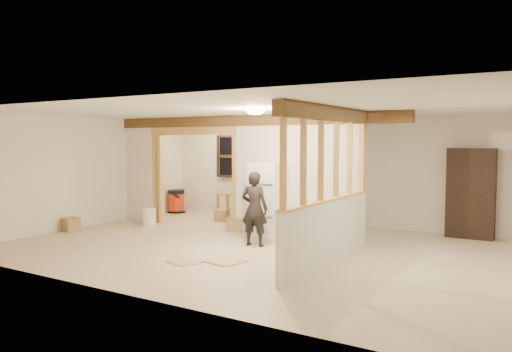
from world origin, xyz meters
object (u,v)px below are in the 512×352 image
Objects in this scene: refrigerator at (268,201)px; bookshelf at (471,193)px; woman at (254,209)px; shop_vac at (176,201)px; work_table at (238,206)px.

refrigerator is 0.84× the size of bookshelf.
shop_vac is (-4.09, 2.55, -0.38)m from woman.
shop_vac is 0.35× the size of bookshelf.
refrigerator is 4.41m from shop_vac.
woman is 4.40m from bookshelf.
refrigerator is at bearing -147.24° from bookshelf.
work_table is (-2.05, 2.53, -0.37)m from woman.
refrigerator reaches higher than shop_vac.
shop_vac is at bearing -177.27° from bookshelf.
work_table is at bearing -0.53° from shop_vac.
work_table is 1.62× the size of shop_vac.
work_table is at bearing 136.77° from refrigerator.
bookshelf reaches higher than shop_vac.
shop_vac is at bearing 167.47° from work_table.
bookshelf is (3.41, 2.19, 0.14)m from refrigerator.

